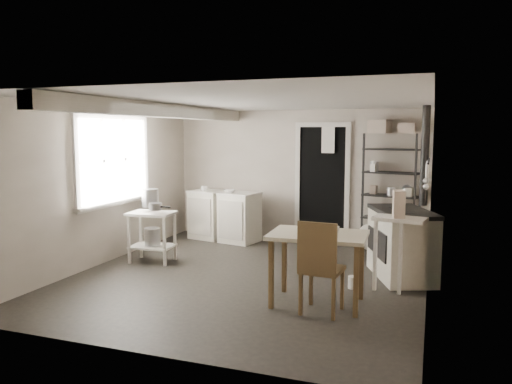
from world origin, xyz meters
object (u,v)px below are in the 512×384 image
(stove, at_px, (401,245))
(base_cabinets, at_px, (224,214))
(shelf_rack, at_px, (391,191))
(flour_sack, at_px, (368,235))
(chair, at_px, (322,268))
(stockpot, at_px, (150,198))
(work_table, at_px, (318,271))
(prep_table, at_px, (152,235))

(stove, bearing_deg, base_cabinets, 134.93)
(shelf_rack, xyz_separation_m, flour_sack, (-0.32, -0.23, -0.71))
(chair, distance_m, flour_sack, 3.07)
(stockpot, bearing_deg, base_cabinets, 73.98)
(stockpot, relative_size, flour_sack, 0.63)
(base_cabinets, bearing_deg, stockpot, -93.96)
(base_cabinets, xyz_separation_m, stove, (3.12, -1.36, -0.02))
(work_table, bearing_deg, prep_table, 160.14)
(stove, bearing_deg, prep_table, 164.99)
(stove, distance_m, flour_sack, 1.57)
(prep_table, distance_m, shelf_rack, 3.88)
(base_cabinets, height_order, work_table, base_cabinets)
(prep_table, distance_m, stove, 3.54)
(work_table, xyz_separation_m, flour_sack, (0.22, 2.82, -0.14))
(stockpot, height_order, work_table, stockpot)
(base_cabinets, xyz_separation_m, shelf_rack, (2.84, 0.31, 0.49))
(stove, relative_size, chair, 1.14)
(shelf_rack, distance_m, chair, 3.35)
(work_table, bearing_deg, flour_sack, 85.62)
(shelf_rack, bearing_deg, chair, -83.54)
(flour_sack, bearing_deg, chair, -92.10)
(prep_table, xyz_separation_m, flour_sack, (2.92, 1.84, -0.16))
(flour_sack, bearing_deg, base_cabinets, -178.25)
(stockpot, relative_size, shelf_rack, 0.14)
(prep_table, bearing_deg, stockpot, 128.58)
(stove, distance_m, work_table, 1.60)
(chair, bearing_deg, flour_sack, 92.57)
(stockpot, xyz_separation_m, base_cabinets, (0.48, 1.66, -0.48))
(stove, bearing_deg, chair, -135.18)
(work_table, bearing_deg, stockpot, 158.90)
(base_cabinets, distance_m, shelf_rack, 2.90)
(shelf_rack, bearing_deg, stockpot, -135.35)
(prep_table, xyz_separation_m, chair, (2.81, -1.22, 0.08))
(chair, height_order, flour_sack, chair)
(base_cabinets, bearing_deg, stove, -11.48)
(stockpot, bearing_deg, chair, -24.61)
(stockpot, xyz_separation_m, shelf_rack, (3.32, 1.97, 0.01))
(stove, bearing_deg, shelf_rack, 78.00)
(prep_table, height_order, base_cabinets, base_cabinets)
(base_cabinets, height_order, shelf_rack, shelf_rack)
(stockpot, bearing_deg, work_table, -21.10)
(work_table, relative_size, flour_sack, 2.50)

